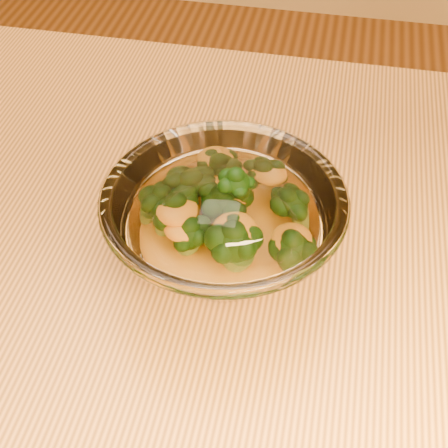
# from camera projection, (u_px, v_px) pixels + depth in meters

# --- Properties ---
(table) EXTENTS (1.20, 0.80, 0.75)m
(table) POSITION_uv_depth(u_px,v_px,m) (249.00, 389.00, 0.56)
(table) COLOR gold
(table) RESTS_ON ground
(glass_bowl) EXTENTS (0.19, 0.19, 0.08)m
(glass_bowl) POSITION_uv_depth(u_px,v_px,m) (224.00, 228.00, 0.50)
(glass_bowl) COLOR white
(glass_bowl) RESTS_ON table
(cheese_sauce) EXTENTS (0.10, 0.10, 0.03)m
(cheese_sauce) POSITION_uv_depth(u_px,v_px,m) (224.00, 243.00, 0.51)
(cheese_sauce) COLOR orange
(cheese_sauce) RESTS_ON glass_bowl
(broccoli_heap) EXTENTS (0.13, 0.12, 0.07)m
(broccoli_heap) POSITION_uv_depth(u_px,v_px,m) (224.00, 212.00, 0.50)
(broccoli_heap) COLOR black
(broccoli_heap) RESTS_ON cheese_sauce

